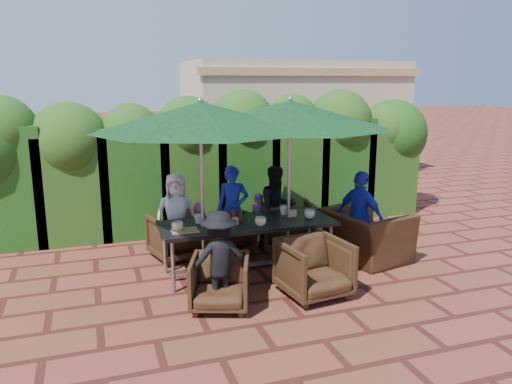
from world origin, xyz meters
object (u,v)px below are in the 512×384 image
object	(u,v)px
chair_far_mid	(224,231)
chair_near_left	(220,280)
chair_far_right	(286,223)
umbrella_right	(290,114)
chair_near_right	(314,265)
dining_table	(248,227)
chair_far_left	(177,234)
umbrella_left	(200,117)
chair_end_right	(366,227)

from	to	relation	value
chair_far_mid	chair_near_left	xyz separation A→B (m)	(-0.54, -1.83, -0.03)
chair_far_right	chair_near_left	distance (m)	2.41
umbrella_right	chair_near_right	distance (m)	2.11
chair_far_right	chair_near_right	distance (m)	1.89
dining_table	chair_near_left	distance (m)	1.21
chair_far_left	chair_far_right	world-z (taller)	chair_far_right
umbrella_left	chair_end_right	size ratio (longest dim) A/B	2.43
dining_table	chair_near_right	xyz separation A→B (m)	(0.56, -1.00, -0.27)
dining_table	umbrella_right	distance (m)	1.67
umbrella_right	chair_far_mid	world-z (taller)	umbrella_right
chair_far_left	chair_far_right	size ratio (longest dim) A/B	0.91
dining_table	umbrella_right	world-z (taller)	umbrella_right
umbrella_left	chair_near_left	bearing A→B (deg)	-90.89
dining_table	chair_far_right	size ratio (longest dim) A/B	2.90
dining_table	chair_near_left	world-z (taller)	dining_table
chair_near_left	chair_far_mid	bearing A→B (deg)	93.25
chair_far_right	chair_far_mid	bearing A→B (deg)	12.32
dining_table	umbrella_left	xyz separation A→B (m)	(-0.64, -0.03, 1.54)
chair_far_left	chair_near_right	bearing A→B (deg)	110.43
umbrella_right	chair_far_right	distance (m)	1.98
chair_near_right	chair_end_right	distance (m)	1.63
umbrella_left	chair_far_mid	size ratio (longest dim) A/B	3.74
chair_far_mid	chair_near_right	size ratio (longest dim) A/B	0.94
umbrella_right	chair_far_right	xyz separation A→B (m)	(0.29, 0.79, -1.80)
chair_far_left	chair_far_right	distance (m)	1.77
umbrella_right	chair_far_left	size ratio (longest dim) A/B	3.72
umbrella_right	chair_near_left	size ratio (longest dim) A/B	4.04
chair_far_mid	chair_far_right	distance (m)	1.05
chair_far_left	chair_end_right	bearing A→B (deg)	144.79
chair_far_right	chair_end_right	world-z (taller)	chair_end_right
dining_table	umbrella_left	bearing A→B (deg)	-177.06
chair_far_right	chair_near_left	size ratio (longest dim) A/B	1.19
chair_far_mid	chair_end_right	xyz separation A→B (m)	(1.98, -0.91, 0.13)
umbrella_right	chair_far_mid	size ratio (longest dim) A/B	3.74
chair_far_right	chair_near_left	world-z (taller)	chair_far_right
dining_table	umbrella_right	xyz separation A→B (m)	(0.64, 0.06, 1.54)
chair_far_right	chair_end_right	bearing A→B (deg)	149.52
umbrella_right	chair_far_right	bearing A→B (deg)	69.54
dining_table	chair_near_right	size ratio (longest dim) A/B	3.01
chair_far_mid	chair_near_right	xyz separation A→B (m)	(0.67, -1.87, 0.02)
chair_far_mid	chair_near_left	distance (m)	1.91
chair_near_right	chair_far_mid	bearing A→B (deg)	102.72
dining_table	chair_far_left	world-z (taller)	chair_far_left
dining_table	chair_far_left	xyz separation A→B (m)	(-0.84, 0.95, -0.30)
dining_table	chair_far_mid	distance (m)	0.92
umbrella_left	umbrella_right	size ratio (longest dim) A/B	1.00
chair_far_right	chair_end_right	size ratio (longest dim) A/B	0.72
umbrella_left	chair_far_left	bearing A→B (deg)	101.26
umbrella_left	umbrella_right	distance (m)	1.28
umbrella_left	chair_near_right	world-z (taller)	umbrella_left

